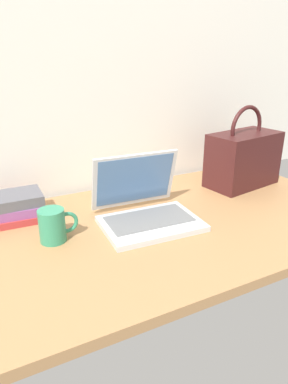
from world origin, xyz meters
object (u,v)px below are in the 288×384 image
object	(u,v)px
laptop	(145,208)
coffee_mug	(53,225)
handbag	(243,158)
book_stack	(12,208)

from	to	relation	value
laptop	coffee_mug	distance (m)	0.30
handbag	book_stack	world-z (taller)	handbag
coffee_mug	handbag	world-z (taller)	handbag
coffee_mug	book_stack	size ratio (longest dim) A/B	0.55
handbag	book_stack	size ratio (longest dim) A/B	1.54
laptop	book_stack	world-z (taller)	laptop
laptop	handbag	world-z (taller)	handbag
handbag	laptop	bearing A→B (deg)	-167.18
laptop	book_stack	bearing A→B (deg)	151.87
coffee_mug	handbag	distance (m)	0.83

